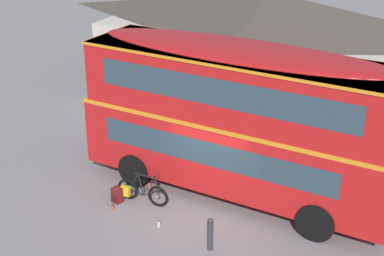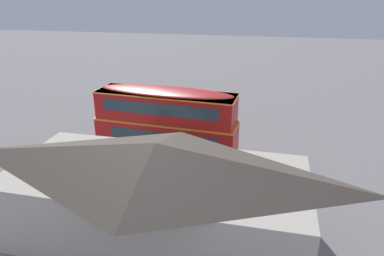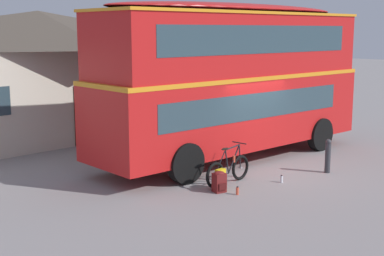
{
  "view_description": "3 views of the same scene",
  "coord_description": "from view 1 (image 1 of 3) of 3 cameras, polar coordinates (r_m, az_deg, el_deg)",
  "views": [
    {
      "loc": [
        5.87,
        -13.59,
        9.3
      ],
      "look_at": [
        -0.73,
        0.79,
        2.28
      ],
      "focal_mm": 54.57,
      "sensor_mm": 36.0,
      "label": 1
    },
    {
      "loc": [
        -5.53,
        23.23,
        11.26
      ],
      "look_at": [
        -1.03,
        -0.06,
        1.51
      ],
      "focal_mm": 33.19,
      "sensor_mm": 36.0,
      "label": 2
    },
    {
      "loc": [
        -12.61,
        -8.9,
        3.99
      ],
      "look_at": [
        -1.95,
        0.98,
        1.35
      ],
      "focal_mm": 50.45,
      "sensor_mm": 36.0,
      "label": 3
    }
  ],
  "objects": [
    {
      "name": "ground_plane",
      "position": [
        17.48,
        1.12,
        -8.2
      ],
      "size": [
        120.0,
        120.0,
        0.0
      ],
      "primitive_type": "plane",
      "color": "gray"
    },
    {
      "name": "double_decker_bus",
      "position": [
        17.33,
        4.53,
        1.27
      ],
      "size": [
        9.87,
        3.41,
        4.79
      ],
      "color": "black",
      "rests_on": "ground"
    },
    {
      "name": "touring_bicycle",
      "position": [
        17.83,
        -5.06,
        -6.21
      ],
      "size": [
        1.73,
        0.46,
        1.04
      ],
      "color": "black",
      "rests_on": "ground"
    },
    {
      "name": "backpack_on_ground",
      "position": [
        17.97,
        -7.33,
        -6.42
      ],
      "size": [
        0.36,
        0.37,
        0.53
      ],
      "color": "maroon",
      "rests_on": "ground"
    },
    {
      "name": "water_bottle_red_squeeze",
      "position": [
        17.66,
        -7.77,
        -7.71
      ],
      "size": [
        0.07,
        0.07,
        0.21
      ],
      "color": "#D84C33",
      "rests_on": "ground"
    },
    {
      "name": "water_bottle_clear_plastic",
      "position": [
        16.8,
        -3.27,
        -9.32
      ],
      "size": [
        0.07,
        0.07,
        0.21
      ],
      "color": "silver",
      "rests_on": "ground"
    },
    {
      "name": "pub_building",
      "position": [
        25.24,
        7.41,
        7.89
      ],
      "size": [
        14.26,
        7.04,
        4.72
      ],
      "color": "beige",
      "rests_on": "ground"
    },
    {
      "name": "kerb_bollard",
      "position": [
        15.66,
        1.8,
        -10.27
      ],
      "size": [
        0.16,
        0.16,
        0.97
      ],
      "color": "#333338",
      "rests_on": "ground"
    }
  ]
}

